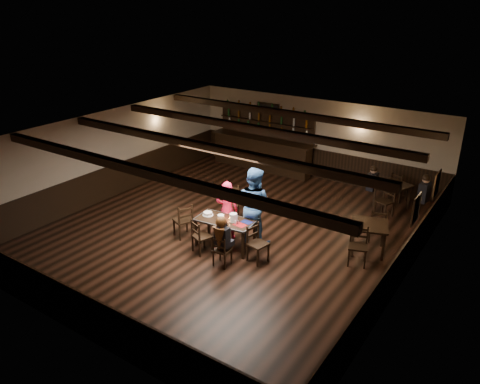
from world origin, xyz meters
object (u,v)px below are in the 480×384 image
Objects in this scene: cake at (208,214)px; bar_counter at (263,149)px; chair_near_left at (199,234)px; man_blue at (253,205)px; chair_near_right at (221,249)px; dining_table at (225,223)px; woman_pink at (227,210)px.

bar_counter is (-1.77, 5.54, -0.06)m from cake.
chair_near_left is 0.44× the size of man_blue.
chair_near_left is at bearing 166.02° from chair_near_right.
bar_counter reaches higher than chair_near_right.
woman_pink is at bearing 119.48° from dining_table.
cake is at bearing -177.14° from dining_table.
cake is 0.07× the size of bar_counter.
dining_table is 5.97m from bar_counter.
woman_pink is (0.09, 1.05, 0.27)m from chair_near_left.
chair_near_right is at bearing 94.90° from woman_pink.
chair_near_right is 1.27m from cake.
man_blue is 5.56m from bar_counter.
man_blue is 1.15m from cake.
bar_counter is at bearing 112.47° from dining_table.
chair_near_left is 1.54m from man_blue.
woman_pink is 0.72m from man_blue.
chair_near_right is (0.79, -0.20, -0.05)m from chair_near_left.
cake is 5.82m from bar_counter.
dining_table is at bearing 60.10° from chair_near_left.
chair_near_left is 6.42m from bar_counter.
cake is (-0.51, -0.03, 0.13)m from dining_table.
dining_table is 0.71m from chair_near_left.
chair_near_left is at bearing -74.13° from cake.
bar_counter is (-2.68, 4.86, -0.27)m from man_blue.
woman_pink is at bearing 61.98° from cake.
chair_near_left is 1.09m from woman_pink.
chair_near_right is at bearing -60.62° from dining_table.
chair_near_left is 0.22× the size of bar_counter.
chair_near_right is 0.50× the size of woman_pink.
man_blue reaches higher than woman_pink.
woman_pink reaches higher than cake.
man_blue is 7.39× the size of cake.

